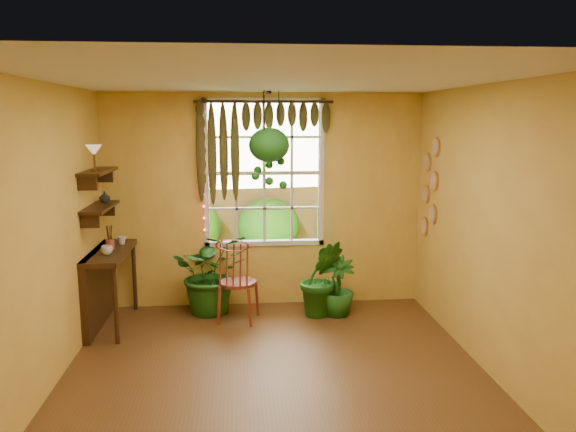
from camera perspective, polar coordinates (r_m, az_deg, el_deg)
name	(u,v)px	position (r m, az deg, el deg)	size (l,w,h in m)	color
floor	(277,383)	(5.34, -1.14, -16.56)	(4.50, 4.50, 0.00)	#593519
ceiling	(276,79)	(4.80, -1.25, 13.71)	(4.50, 4.50, 0.00)	silver
wall_back	(264,201)	(7.11, -2.41, 1.55)	(4.00, 4.00, 0.00)	#E0BA4C
wall_left	(39,242)	(5.17, -23.93, -2.47)	(4.50, 4.50, 0.00)	#E0BA4C
wall_right	(497,234)	(5.41, 20.48, -1.73)	(4.50, 4.50, 0.00)	#E0BA4C
window	(264,173)	(7.10, -2.44, 4.38)	(1.52, 0.10, 1.86)	silver
valance_vine	(257,127)	(6.94, -3.14, 9.02)	(1.70, 0.12, 1.10)	#33200E
string_lights	(203,170)	(7.01, -8.65, 4.62)	(0.03, 0.03, 1.54)	#FF2633
wall_plates	(429,188)	(7.00, 14.18, 2.78)	(0.04, 0.32, 1.10)	#F6E6C9
counter_ledge	(101,280)	(6.82, -18.43, -6.18)	(0.40, 1.20, 0.90)	#33200E
shelf_lower	(100,207)	(6.64, -18.54, 0.88)	(0.25, 0.90, 0.04)	#33200E
shelf_upper	(98,171)	(6.59, -18.73, 4.32)	(0.25, 0.90, 0.04)	#33200E
backyard	(266,172)	(11.71, -2.28, 4.51)	(14.00, 10.00, 12.00)	#255719
windsor_chair	(238,293)	(6.72, -5.15, -7.83)	(0.54, 0.56, 1.18)	maroon
potted_plant_left	(212,272)	(6.99, -7.73, -5.70)	(0.92, 0.80, 1.03)	#134312
potted_plant_mid	(321,278)	(6.84, 3.42, -6.32)	(0.52, 0.42, 0.94)	#134312
potted_plant_right	(337,286)	(6.90, 5.04, -7.15)	(0.41, 0.41, 0.73)	#134312
hanging_basket	(269,150)	(6.67, -1.93, 6.76)	(0.48, 0.48, 1.17)	black
cup_a	(107,250)	(6.50, -17.93, -3.32)	(0.13, 0.13, 0.10)	silver
cup_b	(122,240)	(6.97, -16.54, -2.39)	(0.10, 0.10, 0.10)	beige
brush_jar	(110,238)	(6.72, -17.67, -2.10)	(0.10, 0.10, 0.35)	#99462C
shelf_vase	(105,197)	(6.83, -18.13, 1.85)	(0.13, 0.13, 0.13)	#B2AD99
tiffany_lamp	(94,152)	(6.38, -19.12, 6.18)	(0.17, 0.17, 0.28)	brown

